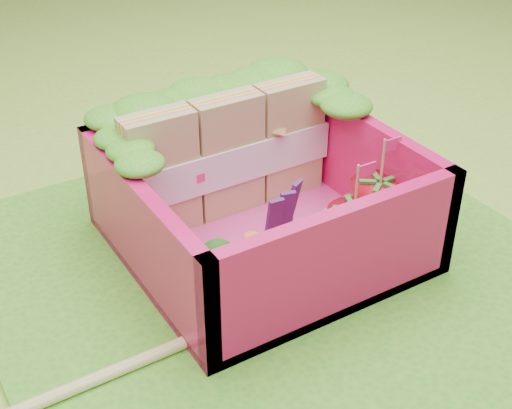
{
  "coord_description": "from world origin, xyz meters",
  "views": [
    {
      "loc": [
        -1.48,
        -2.28,
        2.11
      ],
      "look_at": [
        0.03,
        0.18,
        0.28
      ],
      "focal_mm": 50.0,
      "sensor_mm": 36.0,
      "label": 1
    }
  ],
  "objects": [
    {
      "name": "ground",
      "position": [
        0.0,
        0.0,
        0.0
      ],
      "size": [
        14.0,
        14.0,
        0.0
      ],
      "primitive_type": "plane",
      "color": "#94B733",
      "rests_on": "ground"
    },
    {
      "name": "placemat",
      "position": [
        0.0,
        0.0,
        0.01
      ],
      "size": [
        2.6,
        2.6,
        0.03
      ],
      "primitive_type": "cube",
      "color": "#48A224",
      "rests_on": "ground"
    },
    {
      "name": "bento_floor",
      "position": [
        0.05,
        0.18,
        0.06
      ],
      "size": [
        1.3,
        1.3,
        0.05
      ],
      "primitive_type": "cube",
      "color": "#E2398E",
      "rests_on": "placemat"
    },
    {
      "name": "bento_box",
      "position": [
        0.05,
        0.18,
        0.31
      ],
      "size": [
        1.3,
        1.3,
        0.55
      ],
      "color": "#E11259",
      "rests_on": "placemat"
    },
    {
      "name": "lettuce_ruffle",
      "position": [
        0.05,
        0.63,
        0.64
      ],
      "size": [
        1.43,
        0.77,
        0.11
      ],
      "color": "#1F8217",
      "rests_on": "bento_box"
    },
    {
      "name": "sandwich_stack",
      "position": [
        0.06,
        0.5,
        0.39
      ],
      "size": [
        1.14,
        0.18,
        0.63
      ],
      "color": "tan",
      "rests_on": "bento_floor"
    },
    {
      "name": "broccoli",
      "position": [
        -0.39,
        -0.15,
        0.27
      ],
      "size": [
        0.34,
        0.34,
        0.27
      ],
      "color": "#64A14E",
      "rests_on": "bento_floor"
    },
    {
      "name": "carrot_sticks",
      "position": [
        -0.21,
        -0.12,
        0.2
      ],
      "size": [
        0.18,
        0.14,
        0.26
      ],
      "color": "orange",
      "rests_on": "bento_floor"
    },
    {
      "name": "purple_wedges",
      "position": [
        0.06,
        -0.0,
        0.27
      ],
      "size": [
        0.21,
        0.11,
        0.38
      ],
      "color": "#4C1A5E",
      "rests_on": "bento_floor"
    },
    {
      "name": "strawberry_left",
      "position": [
        0.34,
        -0.18,
        0.21
      ],
      "size": [
        0.26,
        0.26,
        0.5
      ],
      "color": "red",
      "rests_on": "bento_floor"
    },
    {
      "name": "strawberry_right",
      "position": [
        0.55,
        -0.1,
        0.23
      ],
      "size": [
        0.29,
        0.29,
        0.53
      ],
      "color": "red",
      "rests_on": "bento_floor"
    },
    {
      "name": "snap_peas",
      "position": [
        0.38,
        -0.1,
        0.11
      ],
      "size": [
        0.64,
        0.61,
        0.05
      ],
      "color": "#54A634",
      "rests_on": "bento_floor"
    },
    {
      "name": "chopsticks",
      "position": [
        -1.1,
        -0.27,
        0.05
      ],
      "size": [
        2.41,
        0.08,
        0.04
      ],
      "color": "tan",
      "rests_on": "placemat"
    }
  ]
}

